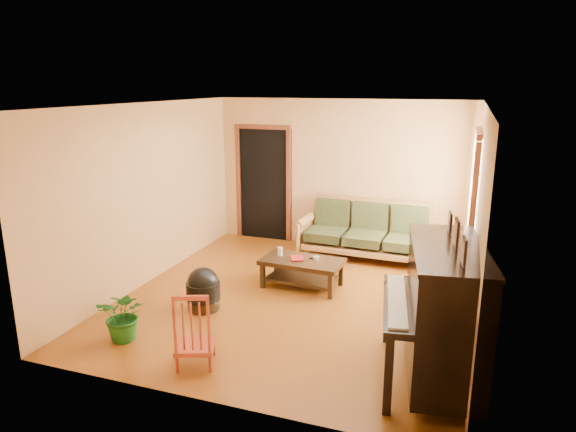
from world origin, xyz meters
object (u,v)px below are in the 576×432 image
at_px(coffee_table, 302,273).
at_px(armchair, 441,282).
at_px(red_chair, 194,327).
at_px(piano, 444,315).
at_px(potted_plant, 124,315).
at_px(sofa, 366,231).
at_px(footstool, 203,294).
at_px(ceramic_crock, 458,254).

height_order(coffee_table, armchair, armchair).
bearing_deg(red_chair, armchair, 21.08).
xyz_separation_m(piano, potted_plant, (-3.44, -0.36, -0.38)).
xyz_separation_m(sofa, potted_plant, (-2.04, -3.72, -0.17)).
xyz_separation_m(footstool, potted_plant, (-0.45, -1.03, 0.10)).
xyz_separation_m(sofa, armchair, (1.31, -1.80, -0.06)).
distance_m(sofa, piano, 3.65).
xyz_separation_m(sofa, piano, (1.40, -3.36, 0.22)).
bearing_deg(ceramic_crock, coffee_table, -138.81).
height_order(sofa, armchair, sofa).
bearing_deg(armchair, piano, -89.68).
distance_m(ceramic_crock, potted_plant, 5.35).
height_order(piano, potted_plant, piano).
relative_size(coffee_table, ceramic_crock, 4.16).
relative_size(ceramic_crock, potted_plant, 0.45).
xyz_separation_m(footstool, red_chair, (0.57, -1.23, 0.21)).
bearing_deg(coffee_table, sofa, 68.40).
xyz_separation_m(piano, ceramic_crock, (0.09, 3.65, -0.55)).
relative_size(piano, footstool, 3.54).
bearing_deg(footstool, coffee_table, 49.11).
bearing_deg(red_chair, ceramic_crock, 38.02).
distance_m(armchair, potted_plant, 3.87).
bearing_deg(footstool, piano, -12.67).
bearing_deg(piano, red_chair, -175.87).
xyz_separation_m(armchair, piano, (0.09, -1.56, 0.27)).
bearing_deg(ceramic_crock, potted_plant, -131.37).
bearing_deg(sofa, footstool, -118.21).
relative_size(red_chair, ceramic_crock, 3.04).
bearing_deg(red_chair, potted_plant, 147.93).
distance_m(red_chair, potted_plant, 1.04).
bearing_deg(piano, potted_plant, 177.18).
distance_m(piano, footstool, 3.11).
height_order(armchair, ceramic_crock, armchair).
relative_size(coffee_table, potted_plant, 1.87).
relative_size(coffee_table, armchair, 1.37).
xyz_separation_m(footstool, ceramic_crock, (3.09, 2.98, -0.07)).
bearing_deg(armchair, potted_plant, -153.04).
bearing_deg(potted_plant, red_chair, -10.96).
height_order(sofa, potted_plant, sofa).
xyz_separation_m(piano, red_chair, (-2.43, -0.56, -0.27)).
xyz_separation_m(coffee_table, red_chair, (-0.41, -2.37, 0.21)).
bearing_deg(coffee_table, footstool, -130.89).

